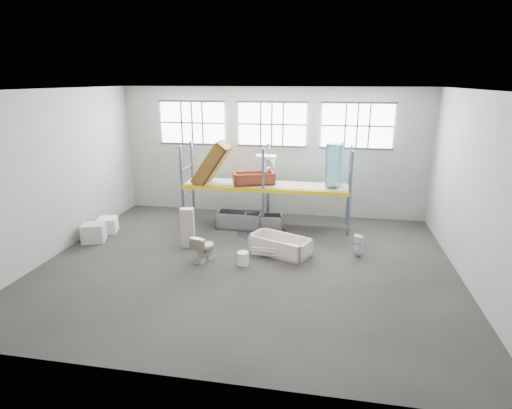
% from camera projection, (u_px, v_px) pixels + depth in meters
% --- Properties ---
extents(floor, '(12.00, 10.00, 0.10)m').
position_uv_depth(floor, '(247.00, 266.00, 12.27)').
color(floor, '#413D39').
rests_on(floor, ground).
extents(ceiling, '(12.00, 10.00, 0.10)m').
position_uv_depth(ceiling, '(246.00, 87.00, 10.79)').
color(ceiling, silver).
rests_on(ceiling, ground).
extents(wall_back, '(12.00, 0.10, 5.00)m').
position_uv_depth(wall_back, '(272.00, 152.00, 16.28)').
color(wall_back, '#9C9A90').
rests_on(wall_back, ground).
extents(wall_front, '(12.00, 0.10, 5.00)m').
position_uv_depth(wall_front, '(185.00, 254.00, 6.77)').
color(wall_front, '#A4A298').
rests_on(wall_front, ground).
extents(wall_left, '(0.10, 10.00, 5.00)m').
position_uv_depth(wall_left, '(52.00, 174.00, 12.56)').
color(wall_left, '#AAA89D').
rests_on(wall_left, ground).
extents(wall_right, '(0.10, 10.00, 5.00)m').
position_uv_depth(wall_right, '(479.00, 192.00, 10.50)').
color(wall_right, '#9E9C92').
rests_on(wall_right, ground).
extents(window_left, '(2.60, 0.04, 1.60)m').
position_uv_depth(window_left, '(192.00, 123.00, 16.41)').
color(window_left, white).
rests_on(window_left, wall_back).
extents(window_mid, '(2.60, 0.04, 1.60)m').
position_uv_depth(window_mid, '(272.00, 124.00, 15.86)').
color(window_mid, white).
rests_on(window_mid, wall_back).
extents(window_right, '(2.60, 0.04, 1.60)m').
position_uv_depth(window_right, '(357.00, 126.00, 15.31)').
color(window_right, white).
rests_on(window_right, wall_back).
extents(rack_upright_la, '(0.08, 0.08, 3.00)m').
position_uv_depth(rack_upright_la, '(182.00, 187.00, 15.06)').
color(rack_upright_la, slate).
rests_on(rack_upright_la, floor).
extents(rack_upright_lb, '(0.08, 0.08, 3.00)m').
position_uv_depth(rack_upright_lb, '(193.00, 179.00, 16.19)').
color(rack_upright_lb, slate).
rests_on(rack_upright_lb, floor).
extents(rack_upright_ma, '(0.08, 0.08, 3.00)m').
position_uv_depth(rack_upright_ma, '(263.00, 190.00, 14.55)').
color(rack_upright_ma, slate).
rests_on(rack_upright_ma, floor).
extents(rack_upright_mb, '(0.08, 0.08, 3.00)m').
position_uv_depth(rack_upright_mb, '(268.00, 182.00, 15.68)').
color(rack_upright_mb, slate).
rests_on(rack_upright_mb, floor).
extents(rack_upright_ra, '(0.08, 0.08, 3.00)m').
position_uv_depth(rack_upright_ra, '(350.00, 195.00, 14.04)').
color(rack_upright_ra, slate).
rests_on(rack_upright_ra, floor).
extents(rack_upright_rb, '(0.08, 0.08, 3.00)m').
position_uv_depth(rack_upright_rb, '(349.00, 186.00, 15.17)').
color(rack_upright_rb, slate).
rests_on(rack_upright_rb, floor).
extents(rack_beam_front, '(6.00, 0.10, 0.14)m').
position_uv_depth(rack_beam_front, '(263.00, 190.00, 14.55)').
color(rack_beam_front, yellow).
rests_on(rack_beam_front, floor).
extents(rack_beam_back, '(6.00, 0.10, 0.14)m').
position_uv_depth(rack_beam_back, '(268.00, 182.00, 15.68)').
color(rack_beam_back, yellow).
rests_on(rack_beam_back, floor).
extents(shelf_deck, '(5.90, 1.10, 0.03)m').
position_uv_depth(shelf_deck, '(266.00, 184.00, 15.09)').
color(shelf_deck, gray).
rests_on(shelf_deck, floor).
extents(wet_patch, '(1.80, 1.80, 0.00)m').
position_uv_depth(wet_patch, '(262.00, 232.00, 14.80)').
color(wet_patch, black).
rests_on(wet_patch, floor).
extents(bathtub_beige, '(2.08, 1.58, 0.55)m').
position_uv_depth(bathtub_beige, '(280.00, 245.00, 12.93)').
color(bathtub_beige, beige).
rests_on(bathtub_beige, floor).
extents(cistern_spare, '(0.48, 0.35, 0.41)m').
position_uv_depth(cistern_spare, '(292.00, 251.00, 12.46)').
color(cistern_spare, silver).
rests_on(cistern_spare, bathtub_beige).
extents(sink_in_tub, '(0.47, 0.47, 0.13)m').
position_uv_depth(sink_in_tub, '(265.00, 251.00, 12.76)').
color(sink_in_tub, beige).
rests_on(sink_in_tub, bathtub_beige).
extents(toilet_beige, '(0.69, 0.92, 0.84)m').
position_uv_depth(toilet_beige, '(204.00, 247.00, 12.39)').
color(toilet_beige, beige).
rests_on(toilet_beige, floor).
extents(cistern_tall, '(0.45, 0.32, 1.30)m').
position_uv_depth(cistern_tall, '(188.00, 228.00, 13.37)').
color(cistern_tall, '#C4B0A5').
rests_on(cistern_tall, floor).
extents(toilet_white, '(0.37, 0.36, 0.70)m').
position_uv_depth(toilet_white, '(359.00, 245.00, 12.73)').
color(toilet_white, white).
rests_on(toilet_white, floor).
extents(steel_tub_left, '(1.66, 0.78, 0.61)m').
position_uv_depth(steel_tub_left, '(240.00, 220.00, 15.18)').
color(steel_tub_left, '#A3A6AA').
rests_on(steel_tub_left, floor).
extents(steel_tub_right, '(1.47, 0.87, 0.51)m').
position_uv_depth(steel_tub_right, '(263.00, 222.00, 15.14)').
color(steel_tub_right, '#AFB0B8').
rests_on(steel_tub_right, floor).
extents(rust_tub_flat, '(1.61, 1.15, 0.41)m').
position_uv_depth(rust_tub_flat, '(254.00, 178.00, 14.98)').
color(rust_tub_flat, maroon).
rests_on(rust_tub_flat, shelf_deck).
extents(rust_tub_tilted, '(1.47, 0.91, 1.74)m').
position_uv_depth(rust_tub_tilted, '(212.00, 164.00, 14.99)').
color(rust_tub_tilted, brown).
rests_on(rust_tub_tilted, shelf_deck).
extents(sink_on_shelf, '(0.86, 0.75, 0.64)m').
position_uv_depth(sink_on_shelf, '(266.00, 172.00, 14.71)').
color(sink_on_shelf, white).
rests_on(sink_on_shelf, rust_tub_flat).
extents(blue_tub_upright, '(0.66, 0.81, 1.51)m').
position_uv_depth(blue_tub_upright, '(334.00, 165.00, 14.45)').
color(blue_tub_upright, '#8DD1E9').
rests_on(blue_tub_upright, shelf_deck).
extents(bucket, '(0.37, 0.37, 0.39)m').
position_uv_depth(bucket, '(243.00, 258.00, 12.17)').
color(bucket, white).
rests_on(bucket, floor).
extents(carton_near, '(0.87, 0.80, 0.61)m').
position_uv_depth(carton_near, '(94.00, 233.00, 13.89)').
color(carton_near, beige).
rests_on(carton_near, floor).
extents(carton_far, '(0.79, 0.79, 0.53)m').
position_uv_depth(carton_far, '(108.00, 225.00, 14.76)').
color(carton_far, white).
rests_on(carton_far, floor).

